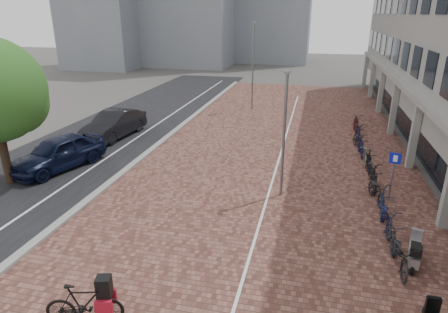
% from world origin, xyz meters
% --- Properties ---
extents(ground, '(140.00, 140.00, 0.00)m').
position_xyz_m(ground, '(0.00, 0.00, 0.00)').
color(ground, '#474442').
rests_on(ground, ground).
extents(plaza_brick, '(14.50, 42.00, 0.04)m').
position_xyz_m(plaza_brick, '(2.00, 12.00, 0.01)').
color(plaza_brick, brown).
rests_on(plaza_brick, ground).
extents(street_asphalt, '(8.00, 50.00, 0.03)m').
position_xyz_m(street_asphalt, '(-9.00, 12.00, 0.01)').
color(street_asphalt, black).
rests_on(street_asphalt, ground).
extents(curb, '(0.35, 42.00, 0.14)m').
position_xyz_m(curb, '(-5.10, 12.00, 0.07)').
color(curb, gray).
rests_on(curb, ground).
extents(lane_line, '(0.12, 44.00, 0.00)m').
position_xyz_m(lane_line, '(-7.00, 12.00, 0.02)').
color(lane_line, white).
rests_on(lane_line, street_asphalt).
extents(parking_line, '(0.10, 30.00, 0.00)m').
position_xyz_m(parking_line, '(2.20, 12.00, 0.04)').
color(parking_line, white).
rests_on(parking_line, plaza_brick).
extents(car_navy, '(3.41, 5.33, 1.69)m').
position_xyz_m(car_navy, '(-8.56, 5.72, 0.84)').
color(car_navy, black).
rests_on(car_navy, ground).
extents(car_dark, '(2.30, 5.25, 1.68)m').
position_xyz_m(car_dark, '(-8.45, 11.20, 0.84)').
color(car_dark, black).
rests_on(car_dark, ground).
extents(hero_bike, '(2.05, 1.08, 1.39)m').
position_xyz_m(hero_bike, '(-1.37, -3.29, 0.62)').
color(hero_bike, black).
rests_on(hero_bike, ground).
extents(scooter_front, '(0.80, 1.58, 1.04)m').
position_xyz_m(scooter_front, '(7.25, 1.28, 0.52)').
color(scooter_front, '#A8A8AD').
rests_on(scooter_front, ground).
extents(parking_sign, '(0.45, 0.16, 2.17)m').
position_xyz_m(parking_sign, '(7.20, 5.78, 1.43)').
color(parking_sign, slate).
rests_on(parking_sign, ground).
extents(lamp_near, '(0.12, 0.12, 5.32)m').
position_xyz_m(lamp_near, '(2.72, 5.24, 2.66)').
color(lamp_near, slate).
rests_on(lamp_near, ground).
extents(lamp_far, '(0.12, 0.12, 6.79)m').
position_xyz_m(lamp_far, '(-1.20, 20.63, 3.40)').
color(lamp_far, slate).
rests_on(lamp_far, ground).
extents(bike_row, '(1.20, 18.10, 1.05)m').
position_xyz_m(bike_row, '(6.67, 9.05, 0.52)').
color(bike_row, black).
rests_on(bike_row, ground).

